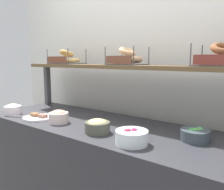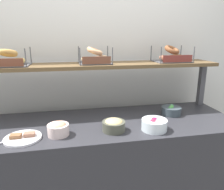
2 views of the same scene
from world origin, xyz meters
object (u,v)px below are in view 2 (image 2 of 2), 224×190
Objects in this scene: bowl_beet_salad at (154,124)px; bagel_basket_sesame at (9,60)px; bowl_hummus at (114,125)px; bagel_basket_plain at (95,58)px; bowl_veggie_mix at (171,110)px; bowl_lox_spread at (58,128)px; bagel_basket_cinnamon_raisin at (171,56)px; serving_plate_white at (23,138)px.

bagel_basket_sesame reaches higher than bowl_beet_salad.
bagel_basket_plain reaches higher than bowl_hummus.
bowl_veggie_mix is 1.14× the size of bowl_lox_spread.
bowl_beet_salad is 0.58× the size of bagel_basket_cinnamon_raisin.
bagel_basket_sesame reaches higher than bowl_veggie_mix.
bagel_basket_plain is (0.68, 0.02, 0.00)m from bagel_basket_sesame.
serving_plate_white is at bearing -159.98° from bagel_basket_cinnamon_raisin.
bowl_beet_salad and bowl_hummus have the same top height.
serving_plate_white is (-1.17, -0.25, -0.03)m from bowl_veggie_mix.
bagel_basket_plain is at bearing 99.47° from bowl_hummus.
bowl_lox_spread reaches higher than bowl_veggie_mix.
bowl_veggie_mix is 0.55× the size of bagel_basket_sesame.
bagel_basket_sesame is (-0.37, 0.42, 0.43)m from bowl_lox_spread.
bowl_hummus is (0.39, -0.00, -0.00)m from bowl_lox_spread.
bagel_basket_cinnamon_raisin reaches higher than bagel_basket_sesame.
serving_plate_white is (-0.91, 0.03, -0.03)m from bowl_beet_salad.
bagel_basket_cinnamon_raisin reaches higher than bowl_beet_salad.
bowl_lox_spread is 0.61× the size of serving_plate_white.
bowl_hummus is 0.57× the size of bagel_basket_plain.
serving_plate_white is at bearing -175.44° from bowl_lox_spread.
bagel_basket_cinnamon_raisin reaches higher than bagel_basket_plain.
bagel_basket_plain reaches higher than bowl_beet_salad.
bowl_hummus is 0.54× the size of bagel_basket_sesame.
bowl_hummus is 0.52× the size of bagel_basket_cinnamon_raisin.
bowl_lox_spread is 0.89× the size of bowl_hummus.
bowl_beet_salad is at bearing -8.22° from bowl_hummus.
bowl_hummus reaches higher than serving_plate_white.
bowl_beet_salad is 1.26× the size of bowl_lox_spread.
bagel_basket_plain is at bearing 160.86° from bowl_veggie_mix.
bowl_lox_spread is 0.69m from bagel_basket_plain.
bagel_basket_plain is (0.31, 0.45, 0.43)m from bowl_lox_spread.
bowl_lox_spread is at bearing 176.11° from bowl_beet_salad.
bagel_basket_cinnamon_raisin is (1.38, 0.01, 0.00)m from bagel_basket_sesame.
bowl_hummus is at bearing -144.94° from bagel_basket_cinnamon_raisin.
bowl_veggie_mix is at bearing -108.23° from bagel_basket_cinnamon_raisin.
bowl_lox_spread is 0.51× the size of bagel_basket_plain.
bowl_lox_spread reaches higher than bowl_beet_salad.
serving_plate_white is 0.79× the size of bagel_basket_sesame.
bagel_basket_cinnamon_raisin reaches higher than serving_plate_white.
bowl_lox_spread is 0.46× the size of bagel_basket_cinnamon_raisin.
bowl_lox_spread is at bearing 4.56° from serving_plate_white.
bowl_beet_salad is 0.38m from bowl_veggie_mix.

